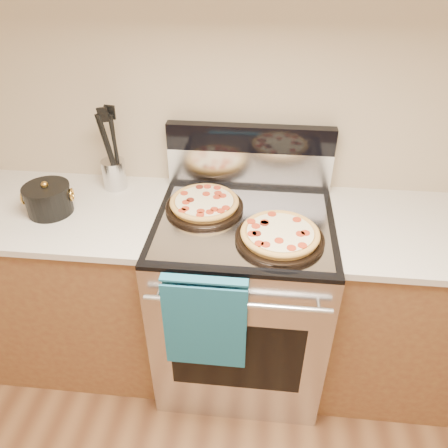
# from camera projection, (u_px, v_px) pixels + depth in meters

# --- Properties ---
(wall_back) EXTENTS (4.00, 0.00, 4.00)m
(wall_back) POSITION_uv_depth(u_px,v_px,m) (252.00, 93.00, 1.89)
(wall_back) COLOR #C2AD8C
(wall_back) RESTS_ON ground
(range_body) EXTENTS (0.76, 0.68, 0.90)m
(range_body) POSITION_uv_depth(u_px,v_px,m) (242.00, 301.00, 2.11)
(range_body) COLOR #B7B7BC
(range_body) RESTS_ON ground
(oven_window) EXTENTS (0.56, 0.01, 0.40)m
(oven_window) POSITION_uv_depth(u_px,v_px,m) (236.00, 357.00, 1.84)
(oven_window) COLOR black
(oven_window) RESTS_ON range_body
(cooktop) EXTENTS (0.76, 0.68, 0.02)m
(cooktop) POSITION_uv_depth(u_px,v_px,m) (244.00, 223.00, 1.85)
(cooktop) COLOR black
(cooktop) RESTS_ON range_body
(backsplash_lower) EXTENTS (0.76, 0.06, 0.18)m
(backsplash_lower) POSITION_uv_depth(u_px,v_px,m) (249.00, 168.00, 2.05)
(backsplash_lower) COLOR silver
(backsplash_lower) RESTS_ON cooktop
(backsplash_upper) EXTENTS (0.76, 0.06, 0.12)m
(backsplash_upper) POSITION_uv_depth(u_px,v_px,m) (250.00, 138.00, 1.96)
(backsplash_upper) COLOR black
(backsplash_upper) RESTS_ON backsplash_lower
(oven_handle) EXTENTS (0.70, 0.03, 0.03)m
(oven_handle) POSITION_uv_depth(u_px,v_px,m) (237.00, 305.00, 1.61)
(oven_handle) COLOR silver
(oven_handle) RESTS_ON range_body
(dish_towel) EXTENTS (0.32, 0.05, 0.42)m
(dish_towel) POSITION_uv_depth(u_px,v_px,m) (205.00, 321.00, 1.67)
(dish_towel) COLOR #1A5A82
(dish_towel) RESTS_ON oven_handle
(foil_sheet) EXTENTS (0.70, 0.55, 0.01)m
(foil_sheet) POSITION_uv_depth(u_px,v_px,m) (244.00, 224.00, 1.82)
(foil_sheet) COLOR gray
(foil_sheet) RESTS_ON cooktop
(cabinet_left) EXTENTS (1.00, 0.62, 0.88)m
(cabinet_left) POSITION_uv_depth(u_px,v_px,m) (70.00, 285.00, 2.22)
(cabinet_left) COLOR brown
(cabinet_left) RESTS_ON ground
(countertop_left) EXTENTS (1.02, 0.64, 0.03)m
(countertop_left) POSITION_uv_depth(u_px,v_px,m) (49.00, 210.00, 1.96)
(countertop_left) COLOR beige
(countertop_left) RESTS_ON cabinet_left
(cabinet_right) EXTENTS (1.00, 0.62, 0.88)m
(cabinet_right) POSITION_uv_depth(u_px,v_px,m) (427.00, 311.00, 2.07)
(cabinet_right) COLOR brown
(cabinet_right) RESTS_ON ground
(pepperoni_pizza_back) EXTENTS (0.44, 0.44, 0.05)m
(pepperoni_pizza_back) POSITION_uv_depth(u_px,v_px,m) (204.00, 204.00, 1.90)
(pepperoni_pizza_back) COLOR gold
(pepperoni_pizza_back) RESTS_ON foil_sheet
(pepperoni_pizza_front) EXTENTS (0.42, 0.42, 0.05)m
(pepperoni_pizza_front) POSITION_uv_depth(u_px,v_px,m) (280.00, 235.00, 1.71)
(pepperoni_pizza_front) COLOR gold
(pepperoni_pizza_front) RESTS_ON foil_sheet
(utensil_crock) EXTENTS (0.12, 0.12, 0.14)m
(utensil_crock) POSITION_uv_depth(u_px,v_px,m) (114.00, 174.00, 2.06)
(utensil_crock) COLOR silver
(utensil_crock) RESTS_ON countertop_left
(saucepan) EXTENTS (0.23, 0.23, 0.12)m
(saucepan) POSITION_uv_depth(u_px,v_px,m) (49.00, 200.00, 1.89)
(saucepan) COLOR black
(saucepan) RESTS_ON countertop_left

